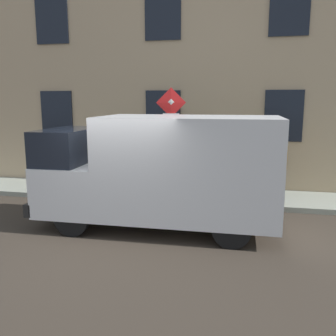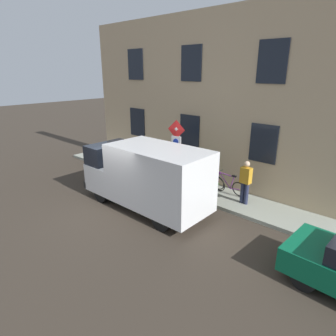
{
  "view_description": "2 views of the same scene",
  "coord_description": "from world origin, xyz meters",
  "px_view_note": "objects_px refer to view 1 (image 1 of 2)",
  "views": [
    {
      "loc": [
        -7.01,
        -2.47,
        2.84
      ],
      "look_at": [
        1.9,
        -0.63,
        1.14
      ],
      "focal_mm": 38.92,
      "sensor_mm": 36.0,
      "label": 1
    },
    {
      "loc": [
        -6.27,
        -8.12,
        5.05
      ],
      "look_at": [
        2.31,
        -0.36,
        1.12
      ],
      "focal_mm": 30.64,
      "sensor_mm": 36.0,
      "label": 2
    }
  ],
  "objects_px": {
    "delivery_van": "(162,169)",
    "litter_bin": "(175,182)",
    "bicycle_purple": "(243,180)",
    "sign_post_stacked": "(171,128)",
    "bicycle_black": "(180,178)",
    "bicycle_green": "(211,179)",
    "pedestrian": "(279,165)"
  },
  "relations": [
    {
      "from": "delivery_van",
      "to": "litter_bin",
      "type": "distance_m",
      "value": 2.18
    },
    {
      "from": "litter_bin",
      "to": "delivery_van",
      "type": "bearing_deg",
      "value": -177.4
    },
    {
      "from": "delivery_van",
      "to": "litter_bin",
      "type": "xyz_separation_m",
      "value": [
        2.05,
        0.09,
        -0.74
      ]
    },
    {
      "from": "bicycle_purple",
      "to": "delivery_van",
      "type": "bearing_deg",
      "value": 61.64
    },
    {
      "from": "bicycle_purple",
      "to": "sign_post_stacked",
      "type": "bearing_deg",
      "value": 31.38
    },
    {
      "from": "bicycle_purple",
      "to": "bicycle_black",
      "type": "relative_size",
      "value": 1.0
    },
    {
      "from": "bicycle_green",
      "to": "bicycle_black",
      "type": "relative_size",
      "value": 1.0
    },
    {
      "from": "pedestrian",
      "to": "delivery_van",
      "type": "bearing_deg",
      "value": 138.55
    },
    {
      "from": "bicycle_green",
      "to": "litter_bin",
      "type": "bearing_deg",
      "value": 53.93
    },
    {
      "from": "delivery_van",
      "to": "pedestrian",
      "type": "bearing_deg",
      "value": -136.96
    },
    {
      "from": "bicycle_black",
      "to": "litter_bin",
      "type": "height_order",
      "value": "litter_bin"
    },
    {
      "from": "bicycle_purple",
      "to": "bicycle_green",
      "type": "relative_size",
      "value": 1.0
    },
    {
      "from": "bicycle_green",
      "to": "sign_post_stacked",
      "type": "bearing_deg",
      "value": 55.21
    },
    {
      "from": "bicycle_black",
      "to": "delivery_van",
      "type": "bearing_deg",
      "value": 86.29
    },
    {
      "from": "bicycle_green",
      "to": "bicycle_black",
      "type": "distance_m",
      "value": 0.94
    },
    {
      "from": "pedestrian",
      "to": "litter_bin",
      "type": "distance_m",
      "value": 2.91
    },
    {
      "from": "bicycle_black",
      "to": "pedestrian",
      "type": "distance_m",
      "value": 2.93
    },
    {
      "from": "delivery_van",
      "to": "bicycle_purple",
      "type": "distance_m",
      "value": 3.58
    },
    {
      "from": "sign_post_stacked",
      "to": "bicycle_purple",
      "type": "xyz_separation_m",
      "value": [
        1.09,
        -1.95,
        -1.59
      ]
    },
    {
      "from": "sign_post_stacked",
      "to": "bicycle_purple",
      "type": "bearing_deg",
      "value": -60.73
    },
    {
      "from": "delivery_van",
      "to": "litter_bin",
      "type": "relative_size",
      "value": 5.94
    },
    {
      "from": "pedestrian",
      "to": "bicycle_black",
      "type": "bearing_deg",
      "value": 86.77
    },
    {
      "from": "bicycle_green",
      "to": "bicycle_black",
      "type": "bearing_deg",
      "value": 8.05
    },
    {
      "from": "bicycle_purple",
      "to": "bicycle_black",
      "type": "bearing_deg",
      "value": 2.13
    },
    {
      "from": "sign_post_stacked",
      "to": "delivery_van",
      "type": "distance_m",
      "value": 2.07
    },
    {
      "from": "pedestrian",
      "to": "litter_bin",
      "type": "xyz_separation_m",
      "value": [
        -0.53,
        2.83,
        -0.48
      ]
    },
    {
      "from": "delivery_van",
      "to": "bicycle_black",
      "type": "bearing_deg",
      "value": -88.28
    },
    {
      "from": "bicycle_purple",
      "to": "bicycle_green",
      "type": "distance_m",
      "value": 0.94
    },
    {
      "from": "bicycle_black",
      "to": "pedestrian",
      "type": "relative_size",
      "value": 1.0
    },
    {
      "from": "sign_post_stacked",
      "to": "litter_bin",
      "type": "distance_m",
      "value": 1.52
    },
    {
      "from": "bicycle_green",
      "to": "litter_bin",
      "type": "height_order",
      "value": "litter_bin"
    },
    {
      "from": "bicycle_purple",
      "to": "litter_bin",
      "type": "relative_size",
      "value": 1.91
    }
  ]
}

